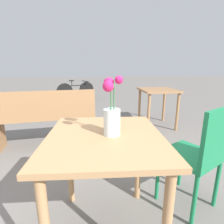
{
  "coord_description": "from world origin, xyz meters",
  "views": [
    {
      "loc": [
        -0.11,
        -1.01,
        1.16
      ],
      "look_at": [
        0.04,
        -0.0,
        0.9
      ],
      "focal_mm": 28.0,
      "sensor_mm": 36.0,
      "label": 1
    }
  ],
  "objects_px": {
    "table_front": "(105,154)",
    "cafe_chair": "(200,152)",
    "bench_near": "(45,118)",
    "bicycle": "(76,90)",
    "table_back": "(158,96)",
    "flower_vase": "(112,116)"
  },
  "relations": [
    {
      "from": "table_front",
      "to": "bench_near",
      "type": "relative_size",
      "value": 0.58
    },
    {
      "from": "bench_near",
      "to": "bicycle",
      "type": "height_order",
      "value": "bench_near"
    },
    {
      "from": "flower_vase",
      "to": "table_back",
      "type": "distance_m",
      "value": 2.54
    },
    {
      "from": "cafe_chair",
      "to": "table_front",
      "type": "bearing_deg",
      "value": -171.54
    },
    {
      "from": "table_front",
      "to": "bench_near",
      "type": "height_order",
      "value": "bench_near"
    },
    {
      "from": "cafe_chair",
      "to": "bicycle",
      "type": "bearing_deg",
      "value": 102.75
    },
    {
      "from": "cafe_chair",
      "to": "bench_near",
      "type": "relative_size",
      "value": 0.62
    },
    {
      "from": "bench_near",
      "to": "table_front",
      "type": "bearing_deg",
      "value": -65.1
    },
    {
      "from": "flower_vase",
      "to": "cafe_chair",
      "type": "distance_m",
      "value": 0.8
    },
    {
      "from": "flower_vase",
      "to": "bicycle",
      "type": "height_order",
      "value": "flower_vase"
    },
    {
      "from": "bench_near",
      "to": "bicycle",
      "type": "relative_size",
      "value": 1.12
    },
    {
      "from": "cafe_chair",
      "to": "bench_near",
      "type": "height_order",
      "value": "cafe_chair"
    },
    {
      "from": "table_front",
      "to": "cafe_chair",
      "type": "bearing_deg",
      "value": 8.46
    },
    {
      "from": "flower_vase",
      "to": "bicycle",
      "type": "distance_m",
      "value": 5.51
    },
    {
      "from": "table_front",
      "to": "table_back",
      "type": "relative_size",
      "value": 1.11
    },
    {
      "from": "flower_vase",
      "to": "table_back",
      "type": "bearing_deg",
      "value": 60.67
    },
    {
      "from": "table_back",
      "to": "bicycle",
      "type": "height_order",
      "value": "table_back"
    },
    {
      "from": "table_front",
      "to": "flower_vase",
      "type": "distance_m",
      "value": 0.25
    },
    {
      "from": "bicycle",
      "to": "table_front",
      "type": "bearing_deg",
      "value": -85.23
    },
    {
      "from": "cafe_chair",
      "to": "table_back",
      "type": "height_order",
      "value": "cafe_chair"
    },
    {
      "from": "cafe_chair",
      "to": "bicycle",
      "type": "relative_size",
      "value": 0.69
    },
    {
      "from": "bench_near",
      "to": "table_back",
      "type": "xyz_separation_m",
      "value": [
        1.98,
        0.69,
        0.15
      ]
    }
  ]
}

